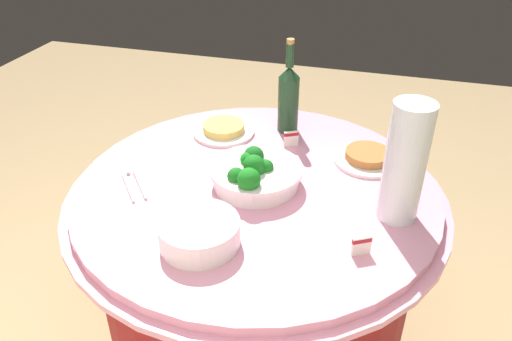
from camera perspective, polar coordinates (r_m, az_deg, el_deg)
The scene contains 10 objects.
buffet_table at distance 1.76m, azimuth -0.00°, elevation -11.53°, with size 1.16×1.16×0.74m.
broccoli_bowl at distance 1.50m, azimuth -0.12°, elevation -0.39°, with size 0.28×0.28×0.11m.
plate_stack at distance 1.29m, azimuth -6.46°, elevation -7.01°, with size 0.21×0.21×0.07m.
wine_bottle at distance 1.79m, azimuth 3.71°, elevation 8.34°, with size 0.07×0.07×0.34m.
decorative_fruit_vase at distance 1.37m, azimuth 16.46°, elevation 0.21°, with size 0.11×0.11×0.34m.
serving_tongs at distance 1.56m, azimuth -13.76°, elevation -1.62°, with size 0.14×0.15×0.01m.
food_plate_noodles at distance 1.81m, azimuth -3.69°, elevation 4.66°, with size 0.22×0.22×0.04m.
food_plate_peanuts at distance 1.67m, azimuth 12.56°, elevation 1.47°, with size 0.22×0.22×0.04m.
label_placard_front at distance 1.72m, azimuth 4.00°, elevation 3.72°, with size 0.05×0.03×0.05m.
label_placard_mid at distance 1.28m, azimuth 11.89°, elevation -8.28°, with size 0.05×0.03×0.05m.
Camera 1 is at (-0.35, 1.22, 1.59)m, focal length 35.22 mm.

